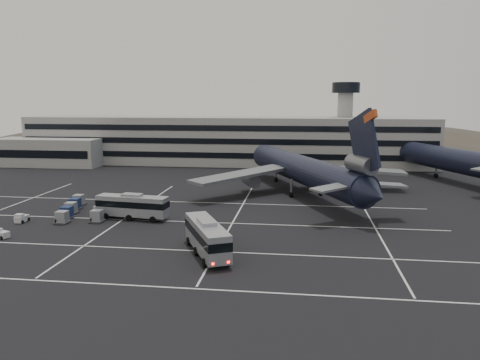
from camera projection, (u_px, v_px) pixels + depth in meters
The scene contains 11 objects.
ground at pixel (151, 227), 71.42m from camera, with size 260.00×260.00×0.00m, color black.
lane_markings at pixel (158, 226), 72.00m from camera, with size 90.00×55.62×0.01m.
terminal at pixel (216, 141), 140.08m from camera, with size 125.00×26.00×24.00m.
hills at pixel (292, 161), 237.20m from camera, with size 352.00×180.00×44.00m.
trijet_main at pixel (304, 170), 94.45m from camera, with size 43.65×54.78×18.08m.
trijet_far at pixel (440, 157), 114.02m from camera, with size 28.81×55.46×18.08m.
bus_near at pixel (207, 236), 58.67m from camera, with size 8.14×12.67×4.47m.
bus_far at pixel (132, 205), 76.02m from camera, with size 12.16×4.19×4.21m.
tug_a at pixel (21, 218), 74.20m from camera, with size 1.42×2.34×1.48m.
tug_b at pixel (2, 234), 65.84m from camera, with size 2.45×1.96×1.38m.
uld_cluster at pixel (85, 209), 79.45m from camera, with size 11.04×15.12×1.97m.
Camera 1 is at (22.56, -66.72, 19.46)m, focal length 35.00 mm.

